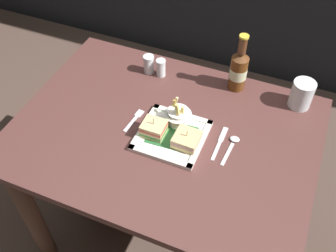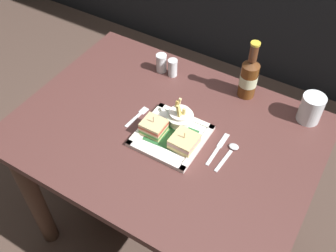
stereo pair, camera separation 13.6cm
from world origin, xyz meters
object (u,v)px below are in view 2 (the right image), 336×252
sandwich_half_left (154,127)px  fries_cup (180,115)px  square_plate (171,136)px  pepper_shaker (173,69)px  spoon (231,151)px  dining_table (165,156)px  beer_bottle (249,76)px  sandwich_half_right (184,142)px  water_glass (311,110)px  fork (138,116)px  knife (218,148)px  salt_shaker (161,64)px

sandwich_half_left → fries_cup: (0.06, 0.08, 0.02)m
square_plate → pepper_shaker: bearing=119.7°
fries_cup → spoon: (0.21, -0.02, -0.05)m
dining_table → fries_cup: 0.21m
fries_cup → sandwich_half_left: bearing=-124.7°
beer_bottle → spoon: (0.07, -0.29, -0.09)m
square_plate → sandwich_half_right: sandwich_half_right is taller
sandwich_half_right → water_glass: bearing=47.3°
fork → knife: size_ratio=0.76×
sandwich_half_right → beer_bottle: 0.37m
fork → spoon: 0.37m
sandwich_half_right → knife: 0.12m
knife → salt_shaker: size_ratio=2.02×
sandwich_half_left → pepper_shaker: (-0.11, 0.31, -0.00)m
knife → spoon: size_ratio=1.16×
dining_table → square_plate: size_ratio=4.67×
sandwich_half_left → knife: bearing=14.5°
sandwich_half_right → knife: bearing=29.5°
dining_table → pepper_shaker: size_ratio=14.38×
spoon → fries_cup: bearing=175.4°
fork → spoon: (0.37, 0.02, 0.00)m
fries_cup → fork: size_ratio=0.87×
knife → spoon: (0.04, 0.01, 0.00)m
sandwich_half_right → pepper_shaker: (-0.23, 0.31, 0.00)m
spoon → sandwich_half_right: bearing=-155.7°
beer_bottle → water_glass: (0.25, -0.01, -0.04)m
water_glass → fork: bearing=-150.4°
spoon → pepper_shaker: size_ratio=1.84×
sandwich_half_left → spoon: sandwich_half_left is taller
fries_cup → water_glass: fries_cup is taller
fries_cup → pepper_shaker: bearing=125.9°
fries_cup → spoon: fries_cup is taller
spoon → dining_table: bearing=-172.5°
square_plate → salt_shaker: 0.37m
sandwich_half_left → knife: (0.23, 0.06, -0.03)m
dining_table → salt_shaker: salt_shaker is taller
dining_table → fries_cup: (0.03, 0.05, 0.20)m
square_plate → spoon: square_plate is taller
dining_table → spoon: bearing=7.5°
salt_shaker → pepper_shaker: size_ratio=1.06×
square_plate → sandwich_half_left: bearing=-165.2°
dining_table → sandwich_half_left: sandwich_half_left is taller
sandwich_half_right → water_glass: water_glass is taller
square_plate → fries_cup: bearing=93.1°
knife → spoon: 0.04m
square_plate → sandwich_half_left: size_ratio=2.88×
sandwich_half_right → square_plate: bearing=165.2°
sandwich_half_right → beer_bottle: beer_bottle is taller
square_plate → fries_cup: size_ratio=2.17×
square_plate → water_glass: size_ratio=2.11×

